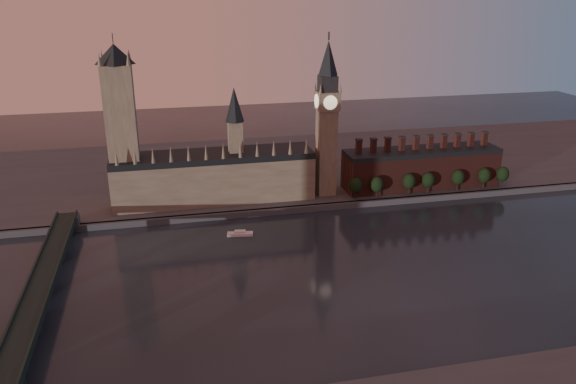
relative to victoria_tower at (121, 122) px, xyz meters
name	(u,v)px	position (x,y,z in m)	size (l,w,h in m)	color
ground	(367,275)	(120.00, -115.00, -59.09)	(900.00, 900.00, 0.00)	black
north_bank	(289,168)	(120.00, 63.04, -57.09)	(900.00, 182.00, 4.00)	#45464A
palace_of_westminster	(215,174)	(55.59, -0.09, -37.46)	(130.00, 30.30, 74.00)	gray
victoria_tower	(121,122)	(0.00, 0.00, 0.00)	(24.00, 24.00, 108.00)	gray
big_ben	(327,117)	(130.00, -5.00, -2.26)	(15.00, 15.00, 107.00)	gray
chimney_block	(421,167)	(200.00, -5.00, -41.27)	(110.00, 25.00, 37.00)	#4A211C
embankment_tree_0	(356,186)	(146.51, -20.23, -45.62)	(8.60, 8.60, 14.88)	black
embankment_tree_1	(377,185)	(161.00, -21.41, -45.62)	(8.60, 8.60, 14.88)	black
embankment_tree_2	(409,181)	(184.73, -20.04, -45.62)	(8.60, 8.60, 14.88)	black
embankment_tree_3	(428,180)	(198.60, -20.26, -45.62)	(8.60, 8.60, 14.88)	black
embankment_tree_4	(458,177)	(221.35, -19.56, -45.62)	(8.60, 8.60, 14.88)	black
embankment_tree_5	(484,175)	(241.22, -19.86, -45.62)	(8.60, 8.60, 14.88)	black
embankment_tree_6	(503,174)	(255.53, -19.94, -45.62)	(8.60, 8.60, 14.88)	black
westminster_bridge	(37,300)	(-35.00, -117.70, -51.65)	(14.00, 200.00, 11.55)	black
river_boat	(240,233)	(64.26, -52.71, -57.94)	(15.46, 6.64, 2.99)	silver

